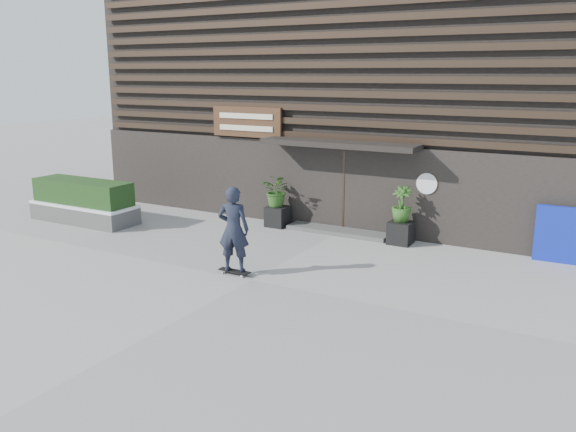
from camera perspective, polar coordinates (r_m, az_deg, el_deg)
The scene contains 12 objects.
ground at distance 13.23m, azimuth -3.55°, elevation -6.15°, with size 80.00×80.00×0.00m, color #A09D98.
entrance_step at distance 17.08m, azimuth 4.85°, elevation -1.41°, with size 3.00×0.80×0.12m, color #494946.
planter_pot_left at distance 17.70m, azimuth -1.00°, elevation -0.03°, with size 0.60×0.60×0.60m, color black.
bamboo_left at distance 17.53m, azimuth -1.01°, elevation 2.45°, with size 0.86×0.75×0.96m, color #2D591E.
planter_pot_right at distance 16.17m, azimuth 10.70°, elevation -1.58°, with size 0.60×0.60×0.60m, color black.
bamboo_right at distance 15.98m, azimuth 10.83°, elevation 1.12°, with size 0.54×0.54×0.96m, color #2D591E.
raised_bed at distance 19.32m, azimuth -18.86°, elevation 0.24°, with size 3.50×1.20×0.50m, color #494947.
snow_layer at distance 19.26m, azimuth -18.93°, elevation 1.08°, with size 3.50×1.20×0.08m, color white.
hedge at distance 19.19m, azimuth -19.02°, elevation 2.22°, with size 3.30×1.00×0.70m, color #193613.
blue_tarp at distance 15.62m, azimuth 25.16°, elevation -1.71°, with size 1.47×0.12×1.38m, color #0C1BA7.
building at distance 21.50m, azimuth 11.17°, elevation 12.05°, with size 18.00×11.00×8.00m.
skateboarder at distance 13.32m, azimuth -5.23°, elevation -1.28°, with size 0.81×0.66×2.03m.
Camera 1 is at (6.81, -10.43, 4.45)m, focal length 37.22 mm.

